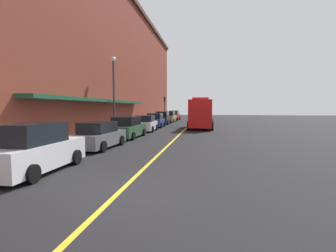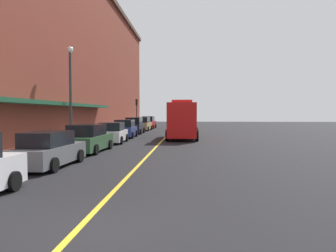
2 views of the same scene
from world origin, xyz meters
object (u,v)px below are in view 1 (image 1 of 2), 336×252
object	(u,v)px
fire_truck	(201,114)
street_lamp_left	(114,87)
parked_car_0	(35,149)
parking_meter_1	(164,115)
parking_meter_0	(40,138)
parking_meter_2	(165,115)
parked_car_5	(163,118)
parked_car_6	(170,117)
parked_car_2	(127,128)
traffic_light_near	(165,104)
parked_car_4	(155,121)
parked_car_1	(99,136)
parked_car_7	(174,116)
parked_car_3	(145,124)

from	to	relation	value
fire_truck	street_lamp_left	xyz separation A→B (m)	(-7.76, -8.23, 2.70)
parked_car_0	parking_meter_1	world-z (taller)	parked_car_0
parking_meter_0	parking_meter_2	size ratio (longest dim) A/B	1.00
parked_car_5	parked_car_6	bearing A→B (deg)	-1.30
parked_car_2	fire_truck	distance (m)	12.03
street_lamp_left	traffic_light_near	distance (m)	24.40
fire_truck	traffic_light_near	xyz separation A→B (m)	(-7.10, 16.13, 1.45)
street_lamp_left	parked_car_5	bearing A→B (deg)	82.83
traffic_light_near	parking_meter_1	bearing A→B (deg)	141.76
parked_car_0	parking_meter_0	xyz separation A→B (m)	(-1.35, 2.26, 0.18)
parking_meter_2	traffic_light_near	world-z (taller)	traffic_light_near
parking_meter_1	parking_meter_2	world-z (taller)	same
parking_meter_0	street_lamp_left	distance (m)	12.06
parked_car_4	parking_meter_0	bearing A→B (deg)	175.05
parked_car_4	parking_meter_1	world-z (taller)	parked_car_4
parking_meter_0	parking_meter_2	bearing A→B (deg)	90.00
parked_car_6	parked_car_5	bearing A→B (deg)	-178.77
parking_meter_2	parked_car_0	bearing A→B (deg)	-88.03
parked_car_4	traffic_light_near	size ratio (longest dim) A/B	0.99
parking_meter_0	parked_car_1	bearing A→B (deg)	70.01
parked_car_7	fire_truck	xyz separation A→B (m)	(5.77, -19.51, 0.82)
parked_car_3	parked_car_7	distance (m)	24.05
parked_car_6	fire_truck	bearing A→B (deg)	-154.57
parked_car_3	parked_car_4	distance (m)	5.50
parked_car_2	parking_meter_2	size ratio (longest dim) A/B	3.69
parked_car_4	parking_meter_1	bearing A→B (deg)	4.15
parked_car_0	parked_car_5	bearing A→B (deg)	-0.23
traffic_light_near	parked_car_2	bearing A→B (deg)	-87.19
parked_car_1	parking_meter_0	world-z (taller)	parked_car_1
parking_meter_0	parked_car_5	bearing A→B (deg)	87.20
parked_car_0	parking_meter_0	distance (m)	2.64
parked_car_7	parking_meter_1	bearing A→B (deg)	159.06
parked_car_4	parking_meter_0	distance (m)	20.82
parked_car_1	parked_car_3	size ratio (longest dim) A/B	1.09
parked_car_2	parked_car_3	bearing A→B (deg)	0.80
parked_car_3	traffic_light_near	bearing A→B (deg)	1.91
parked_car_2	parked_car_4	xyz separation A→B (m)	(0.03, 11.47, 0.01)
parked_car_5	parked_car_6	distance (m)	6.41
parking_meter_0	fire_truck	bearing A→B (deg)	70.12
parked_car_0	parked_car_7	size ratio (longest dim) A/B	1.01
parked_car_2	parked_car_5	xyz separation A→B (m)	(-0.06, 17.41, 0.07)
fire_truck	parking_meter_1	world-z (taller)	fire_truck
traffic_light_near	parked_car_6	bearing A→B (deg)	-64.92
parked_car_0	parked_car_6	world-z (taller)	parked_car_0
parked_car_3	parked_car_7	size ratio (longest dim) A/B	0.91
parked_car_3	parked_car_6	size ratio (longest dim) A/B	0.92
parked_car_1	parked_car_4	xyz separation A→B (m)	(0.04, 17.05, 0.07)
parking_meter_2	parked_car_6	bearing A→B (deg)	-70.92
parked_car_3	parking_meter_2	world-z (taller)	parked_car_3
parked_car_1	parking_meter_2	distance (m)	33.42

